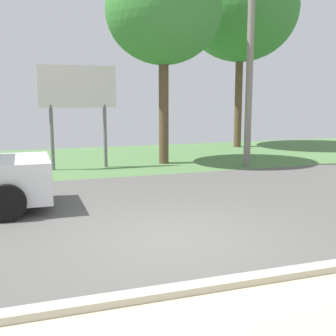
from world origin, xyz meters
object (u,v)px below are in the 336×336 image
(roadside_billboard, at_px, (78,94))
(tree_right_mid, at_px, (163,12))
(tree_left_far, at_px, (241,9))
(utility_pole, at_px, (250,52))

(roadside_billboard, bearing_deg, tree_right_mid, 3.37)
(roadside_billboard, distance_m, tree_left_far, 9.91)
(utility_pole, distance_m, tree_right_mid, 3.37)
(utility_pole, bearing_deg, tree_left_far, 65.52)
(tree_left_far, xyz_separation_m, tree_right_mid, (-5.06, -3.77, -1.09))
(tree_left_far, relative_size, tree_right_mid, 1.22)
(roadside_billboard, bearing_deg, tree_left_far, 25.81)
(utility_pole, distance_m, roadside_billboard, 6.09)
(utility_pole, height_order, tree_left_far, tree_left_far)
(utility_pole, bearing_deg, tree_right_mid, 149.65)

